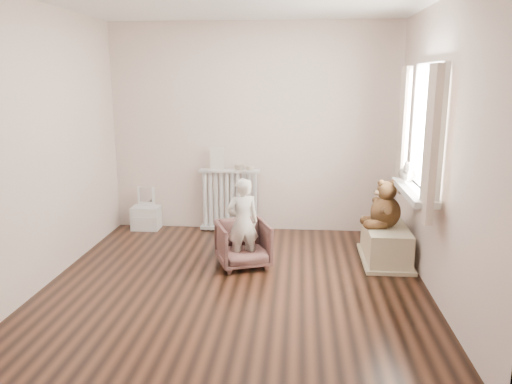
# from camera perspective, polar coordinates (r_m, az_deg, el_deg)

# --- Properties ---
(floor) EXTENTS (3.60, 3.60, 0.01)m
(floor) POSITION_cam_1_polar(r_m,az_deg,el_deg) (4.87, -2.26, -10.38)
(floor) COLOR black
(floor) RESTS_ON ground
(back_wall) EXTENTS (3.60, 0.02, 2.60)m
(back_wall) POSITION_cam_1_polar(r_m,az_deg,el_deg) (6.29, -0.28, 7.23)
(back_wall) COLOR beige
(back_wall) RESTS_ON ground
(front_wall) EXTENTS (3.60, 0.02, 2.60)m
(front_wall) POSITION_cam_1_polar(r_m,az_deg,el_deg) (2.77, -7.20, -0.26)
(front_wall) COLOR beige
(front_wall) RESTS_ON ground
(left_wall) EXTENTS (0.02, 3.60, 2.60)m
(left_wall) POSITION_cam_1_polar(r_m,az_deg,el_deg) (5.07, -23.09, 4.81)
(left_wall) COLOR beige
(left_wall) RESTS_ON ground
(right_wall) EXTENTS (0.02, 3.60, 2.60)m
(right_wall) POSITION_cam_1_polar(r_m,az_deg,el_deg) (4.64, 20.28, 4.38)
(right_wall) COLOR beige
(right_wall) RESTS_ON ground
(window) EXTENTS (0.03, 0.90, 1.10)m
(window) POSITION_cam_1_polar(r_m,az_deg,el_deg) (4.90, 19.07, 6.66)
(window) COLOR white
(window) RESTS_ON right_wall
(window_sill) EXTENTS (0.22, 1.10, 0.06)m
(window_sill) POSITION_cam_1_polar(r_m,az_deg,el_deg) (4.97, 17.57, 0.05)
(window_sill) COLOR silver
(window_sill) RESTS_ON right_wall
(curtain_left) EXTENTS (0.06, 0.26, 1.30)m
(curtain_left) POSITION_cam_1_polar(r_m,az_deg,el_deg) (4.33, 19.36, 5.09)
(curtain_left) COLOR beige
(curtain_left) RESTS_ON right_wall
(curtain_right) EXTENTS (0.06, 0.26, 1.30)m
(curtain_right) POSITION_cam_1_polar(r_m,az_deg,el_deg) (5.44, 16.47, 6.75)
(curtain_right) COLOR beige
(curtain_right) RESTS_ON right_wall
(radiator) EXTENTS (0.76, 0.14, 0.80)m
(radiator) POSITION_cam_1_polar(r_m,az_deg,el_deg) (6.37, -3.01, -1.04)
(radiator) COLOR silver
(radiator) RESTS_ON floor
(paper_doll) EXTENTS (0.17, 0.01, 0.28)m
(paper_doll) POSITION_cam_1_polar(r_m,az_deg,el_deg) (6.28, -4.48, 3.84)
(paper_doll) COLOR beige
(paper_doll) RESTS_ON radiator
(tin_a) EXTENTS (0.11, 0.11, 0.07)m
(tin_a) POSITION_cam_1_polar(r_m,az_deg,el_deg) (6.26, -1.91, 2.83)
(tin_a) COLOR #A59E8C
(tin_a) RESTS_ON radiator
(tin_b) EXTENTS (0.09, 0.09, 0.05)m
(tin_b) POSITION_cam_1_polar(r_m,az_deg,el_deg) (6.24, -0.69, 2.76)
(tin_b) COLOR #A59E8C
(tin_b) RESTS_ON radiator
(toy_vanity) EXTENTS (0.35, 0.25, 0.55)m
(toy_vanity) POSITION_cam_1_polar(r_m,az_deg,el_deg) (6.61, -12.50, -1.85)
(toy_vanity) COLOR silver
(toy_vanity) RESTS_ON floor
(armchair) EXTENTS (0.66, 0.67, 0.47)m
(armchair) POSITION_cam_1_polar(r_m,az_deg,el_deg) (5.22, -1.47, -5.97)
(armchair) COLOR brown
(armchair) RESTS_ON floor
(child) EXTENTS (0.39, 0.33, 0.93)m
(child) POSITION_cam_1_polar(r_m,az_deg,el_deg) (5.09, -1.55, -3.52)
(child) COLOR white
(child) RESTS_ON armchair
(toy_bench) EXTENTS (0.43, 0.82, 0.38)m
(toy_bench) POSITION_cam_1_polar(r_m,az_deg,el_deg) (5.54, 14.60, -5.64)
(toy_bench) COLOR beige
(toy_bench) RESTS_ON floor
(teddy_bear) EXTENTS (0.44, 0.36, 0.50)m
(teddy_bear) POSITION_cam_1_polar(r_m,az_deg,el_deg) (5.40, 14.66, -0.94)
(teddy_bear) COLOR #331F0E
(teddy_bear) RESTS_ON toy_bench
(plush_cat) EXTENTS (0.21, 0.29, 0.22)m
(plush_cat) POSITION_cam_1_polar(r_m,az_deg,el_deg) (5.24, 16.85, 2.19)
(plush_cat) COLOR slate
(plush_cat) RESTS_ON window_sill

